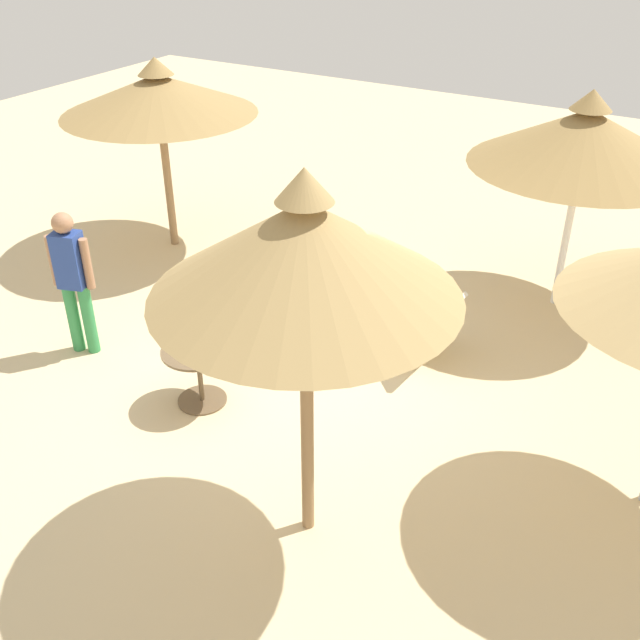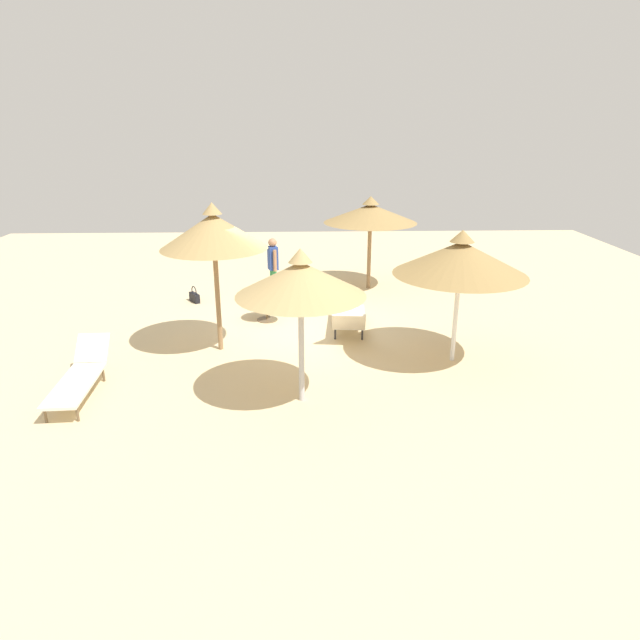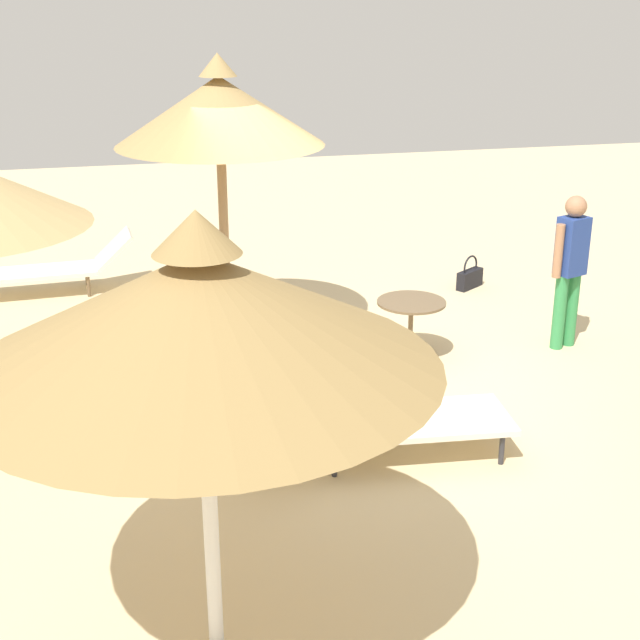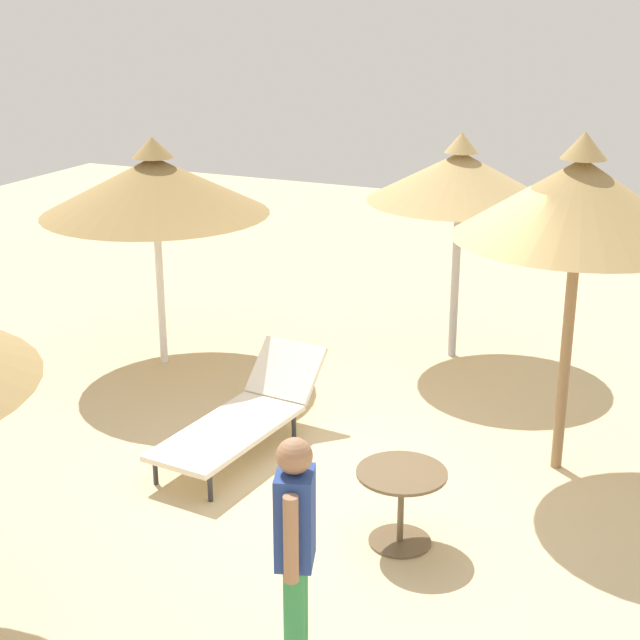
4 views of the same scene
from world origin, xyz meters
The scene contains 8 objects.
ground centered at (0.00, 0.00, -0.05)m, with size 24.00×24.00×0.10m, color beige.
parasol_umbrella_far_left centered at (3.13, -1.66, 2.03)m, with size 2.47×2.47×2.55m.
parasol_umbrella_far_right centered at (-1.45, -0.95, 2.42)m, with size 2.06×2.06×2.97m.
lounge_chair_near_left centered at (-3.55, -2.85, 0.34)m, with size 0.68×2.15×0.72m.
lounge_chair_near_right centered at (1.25, -0.11, 0.35)m, with size 0.88×2.09×0.76m.
person_standing_center centered at (-0.52, 2.46, 0.91)m, with size 0.30×0.45×1.61m.
handbag centered at (-2.56, 2.26, 0.14)m, with size 0.33×0.41×0.42m.
side_table_round centered at (-0.60, 0.79, 0.42)m, with size 0.69×0.69×0.61m.
Camera 3 is at (7.31, -2.06, 3.55)m, focal length 49.89 mm.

